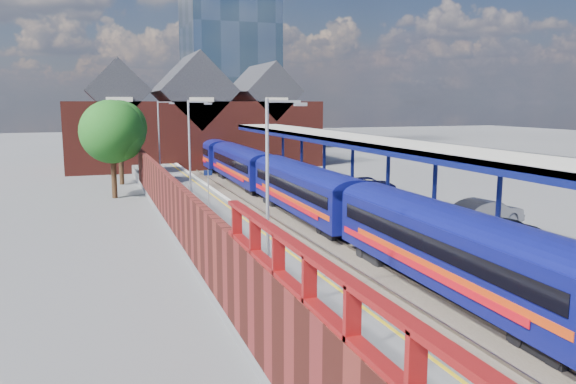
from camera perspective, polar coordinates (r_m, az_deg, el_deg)
name	(u,v)px	position (r m, az deg, el deg)	size (l,w,h in m)	color
ground	(256,203)	(44.66, -3.26, -1.08)	(240.00, 240.00, 0.00)	#5B5B5E
ballast_bed	(300,228)	(35.35, 1.27, -3.72)	(6.00, 76.00, 0.06)	#473D33
rails	(300,227)	(35.33, 1.27, -3.58)	(4.51, 76.00, 0.14)	slate
left_platform	(214,228)	(33.75, -7.52, -3.60)	(5.00, 76.00, 1.00)	#565659
right_platform	(385,215)	(37.74, 9.83, -2.31)	(6.00, 76.00, 1.00)	#565659
coping_left	(252,216)	(34.18, -3.68, -2.48)	(0.30, 76.00, 0.05)	silver
coping_right	(346,210)	(36.35, 5.92, -1.81)	(0.30, 76.00, 0.05)	silver
yellow_line	(242,217)	(34.03, -4.65, -2.57)	(0.14, 76.00, 0.01)	yellow
train	(270,174)	(45.84, -1.88, 1.88)	(3.12, 65.95, 3.45)	navy
canopy	(366,141)	(38.58, 7.94, 5.11)	(4.50, 52.00, 4.48)	navy
lamp_post_b	(271,187)	(19.37, -1.71, 0.56)	(1.48, 0.18, 7.00)	#A5A8AA
lamp_post_c	(192,150)	(34.86, -9.75, 4.23)	(1.48, 0.18, 7.00)	#A5A8AA
lamp_post_d	(160,136)	(50.67, -12.83, 5.61)	(1.48, 0.18, 7.00)	#A5A8AA
platform_sign	(208,182)	(37.31, -8.11, 1.02)	(0.55, 0.08, 2.50)	#A5A8AA
brick_wall	(187,220)	(26.66, -10.21, -2.77)	(0.35, 50.00, 3.86)	#571D16
station_building	(193,122)	(71.34, -9.62, 7.01)	(30.00, 12.12, 13.78)	#571D16
glass_tower	(229,26)	(95.68, -6.06, 16.44)	(14.20, 14.20, 40.30)	#456177
tree_near	(114,134)	(48.26, -17.28, 5.69)	(5.20, 5.20, 8.10)	#382314
tree_far	(121,129)	(56.28, -16.58, 6.15)	(5.20, 5.20, 8.10)	#382314
parked_car_silver	(485,213)	(33.32, 19.41, -1.98)	(1.63, 4.66, 1.54)	#ACADB1
parked_car_dark	(507,231)	(29.51, 21.38, -3.72)	(1.80, 4.43, 1.29)	black
parked_car_blue	(370,184)	(44.05, 8.29, 0.76)	(1.87, 4.05, 1.13)	navy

